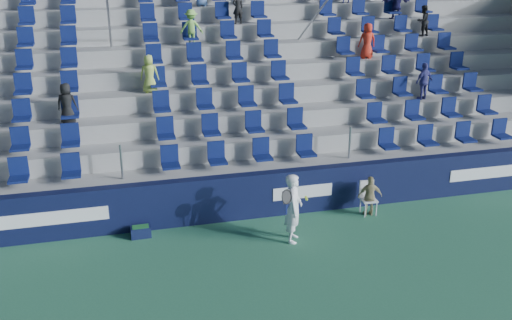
# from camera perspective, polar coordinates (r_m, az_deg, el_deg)

# --- Properties ---
(ground) EXTENTS (70.00, 70.00, 0.00)m
(ground) POSITION_cam_1_polar(r_m,az_deg,el_deg) (12.23, 2.34, -12.13)
(ground) COLOR #30714F
(ground) RESTS_ON ground
(sponsor_wall) EXTENTS (24.00, 0.32, 1.20)m
(sponsor_wall) POSITION_cam_1_polar(r_m,az_deg,el_deg) (14.62, -1.09, -3.63)
(sponsor_wall) COLOR #0E1334
(sponsor_wall) RESTS_ON ground
(grandstand) EXTENTS (24.00, 8.17, 6.63)m
(grandstand) POSITION_cam_1_polar(r_m,az_deg,el_deg) (18.86, -4.65, 6.87)
(grandstand) COLOR #9A9A95
(grandstand) RESTS_ON ground
(tennis_player) EXTENTS (0.70, 0.73, 1.70)m
(tennis_player) POSITION_cam_1_polar(r_m,az_deg,el_deg) (13.43, 3.77, -4.81)
(tennis_player) COLOR white
(tennis_player) RESTS_ON ground
(line_judge_chair) EXTENTS (0.41, 0.42, 0.89)m
(line_judge_chair) POSITION_cam_1_polar(r_m,az_deg,el_deg) (15.19, 11.09, -3.45)
(line_judge_chair) COLOR white
(line_judge_chair) RESTS_ON ground
(line_judge) EXTENTS (0.67, 0.37, 1.08)m
(line_judge) POSITION_cam_1_polar(r_m,az_deg,el_deg) (15.06, 11.33, -3.55)
(line_judge) COLOR tan
(line_judge) RESTS_ON ground
(ball_bin) EXTENTS (0.49, 0.32, 0.27)m
(ball_bin) POSITION_cam_1_polar(r_m,az_deg,el_deg) (14.16, -11.45, -6.98)
(ball_bin) COLOR #0F1638
(ball_bin) RESTS_ON ground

